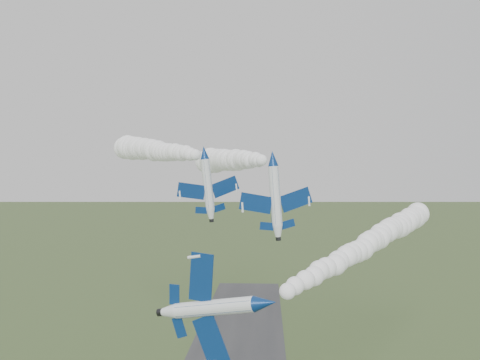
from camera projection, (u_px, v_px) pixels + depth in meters
The scene contains 6 objects.
jet_lead at pixel (265, 303), 51.90m from camera, with size 7.77×13.29×11.26m.
smoke_trail_jet_lead at pixel (377, 239), 90.01m from camera, with size 4.98×79.20×4.98m, color white, non-canonical shape.
jet_pair_left at pixel (204, 152), 80.90m from camera, with size 9.64×11.08×2.93m.
smoke_trail_jet_pair_left at pixel (151, 150), 114.54m from camera, with size 5.93×68.18×5.93m, color white, non-canonical shape.
jet_pair_right at pixel (273, 158), 79.07m from camera, with size 11.30×13.12×3.35m.
smoke_trail_jet_pair_right at pixel (228, 160), 111.00m from camera, with size 5.89×59.49×5.89m, color white, non-canonical shape.
Camera 1 is at (7.55, -57.66, 42.64)m, focal length 40.00 mm.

